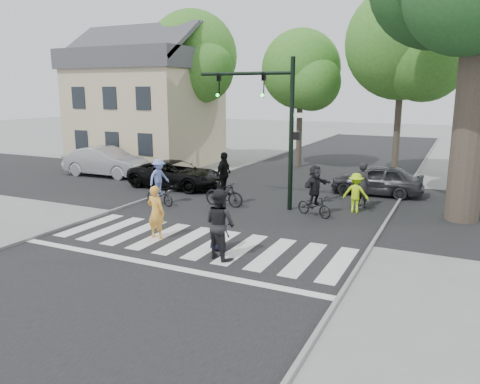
# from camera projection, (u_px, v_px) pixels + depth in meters

# --- Properties ---
(ground) EXTENTS (120.00, 120.00, 0.00)m
(ground) POSITION_uv_depth(u_px,v_px,m) (182.00, 252.00, 14.01)
(ground) COLOR gray
(ground) RESTS_ON ground
(road_stem) EXTENTS (10.00, 70.00, 0.01)m
(road_stem) POSITION_uv_depth(u_px,v_px,m) (250.00, 213.00, 18.42)
(road_stem) COLOR black
(road_stem) RESTS_ON ground
(road_cross) EXTENTS (70.00, 10.00, 0.01)m
(road_cross) POSITION_uv_depth(u_px,v_px,m) (278.00, 198.00, 21.06)
(road_cross) COLOR black
(road_cross) RESTS_ON ground
(curb_left) EXTENTS (0.10, 70.00, 0.10)m
(curb_left) POSITION_uv_depth(u_px,v_px,m) (146.00, 199.00, 20.54)
(curb_left) COLOR gray
(curb_left) RESTS_ON ground
(curb_right) EXTENTS (0.10, 70.00, 0.10)m
(curb_right) POSITION_uv_depth(u_px,v_px,m) (382.00, 228.00, 16.28)
(curb_right) COLOR gray
(curb_right) RESTS_ON ground
(crosswalk) EXTENTS (10.00, 3.85, 0.01)m
(crosswalk) POSITION_uv_depth(u_px,v_px,m) (193.00, 245.00, 14.59)
(crosswalk) COLOR silver
(crosswalk) RESTS_ON ground
(traffic_signal) EXTENTS (4.45, 0.29, 6.00)m
(traffic_signal) POSITION_uv_depth(u_px,v_px,m) (272.00, 112.00, 18.49)
(traffic_signal) COLOR black
(traffic_signal) RESTS_ON ground
(bg_tree_0) EXTENTS (5.46, 5.20, 8.97)m
(bg_tree_0) POSITION_uv_depth(u_px,v_px,m) (137.00, 70.00, 32.60)
(bg_tree_0) COLOR brown
(bg_tree_0) RESTS_ON ground
(bg_tree_1) EXTENTS (6.09, 5.80, 9.80)m
(bg_tree_1) POSITION_uv_depth(u_px,v_px,m) (195.00, 60.00, 29.91)
(bg_tree_1) COLOR brown
(bg_tree_1) RESTS_ON ground
(bg_tree_2) EXTENTS (5.04, 4.80, 8.40)m
(bg_tree_2) POSITION_uv_depth(u_px,v_px,m) (304.00, 73.00, 28.17)
(bg_tree_2) COLOR brown
(bg_tree_2) RESTS_ON ground
(bg_tree_3) EXTENTS (6.30, 6.00, 10.20)m
(bg_tree_3) POSITION_uv_depth(u_px,v_px,m) (409.00, 47.00, 24.18)
(bg_tree_3) COLOR brown
(bg_tree_3) RESTS_ON ground
(house) EXTENTS (8.40, 8.10, 8.82)m
(house) POSITION_uv_depth(u_px,v_px,m) (147.00, 105.00, 30.37)
(house) COLOR beige
(house) RESTS_ON ground
(pedestrian_woman) EXTENTS (0.66, 0.45, 1.76)m
(pedestrian_woman) POSITION_uv_depth(u_px,v_px,m) (156.00, 212.00, 15.14)
(pedestrian_woman) COLOR #F2A83B
(pedestrian_woman) RESTS_ON ground
(pedestrian_child) EXTENTS (0.71, 0.50, 1.36)m
(pedestrian_child) POSITION_uv_depth(u_px,v_px,m) (218.00, 228.00, 14.04)
(pedestrian_child) COLOR #161839
(pedestrian_child) RESTS_ON ground
(pedestrian_adult) EXTENTS (1.20, 1.08, 2.04)m
(pedestrian_adult) POSITION_uv_depth(u_px,v_px,m) (220.00, 224.00, 13.31)
(pedestrian_adult) COLOR black
(pedestrian_adult) RESTS_ON ground
(cyclist_left) EXTENTS (1.63, 1.11, 1.97)m
(cyclist_left) POSITION_uv_depth(u_px,v_px,m) (159.00, 185.00, 19.58)
(cyclist_left) COLOR black
(cyclist_left) RESTS_ON ground
(cyclist_mid) EXTENTS (1.76, 1.07, 2.28)m
(cyclist_mid) POSITION_uv_depth(u_px,v_px,m) (224.00, 184.00, 19.31)
(cyclist_mid) COLOR black
(cyclist_mid) RESTS_ON ground
(cyclist_right) EXTENTS (1.66, 1.53, 1.99)m
(cyclist_right) POSITION_uv_depth(u_px,v_px,m) (315.00, 194.00, 17.81)
(cyclist_right) COLOR black
(cyclist_right) RESTS_ON ground
(car_suv) EXTENTS (4.85, 2.29, 1.34)m
(car_suv) POSITION_uv_depth(u_px,v_px,m) (176.00, 174.00, 23.14)
(car_suv) COLOR black
(car_suv) RESTS_ON ground
(car_silver) EXTENTS (5.03, 1.88, 1.64)m
(car_silver) POSITION_uv_depth(u_px,v_px,m) (106.00, 162.00, 26.26)
(car_silver) COLOR #A8A8AD
(car_silver) RESTS_ON ground
(car_grey) EXTENTS (4.19, 1.80, 1.41)m
(car_grey) POSITION_uv_depth(u_px,v_px,m) (377.00, 180.00, 21.54)
(car_grey) COLOR #2F3034
(car_grey) RESTS_ON ground
(bystander_hivis) EXTENTS (1.02, 0.59, 1.57)m
(bystander_hivis) POSITION_uv_depth(u_px,v_px,m) (356.00, 193.00, 18.42)
(bystander_hivis) COLOR #BFF714
(bystander_hivis) RESTS_ON ground
(bystander_dark) EXTENTS (0.82, 0.72, 1.89)m
(bystander_dark) POSITION_uv_depth(u_px,v_px,m) (363.00, 185.00, 19.18)
(bystander_dark) COLOR black
(bystander_dark) RESTS_ON ground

